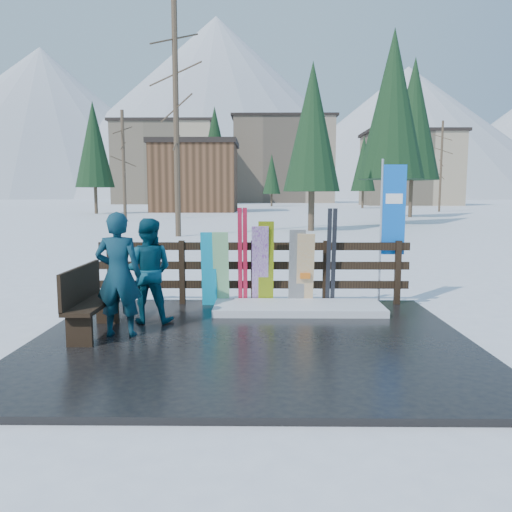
{
  "coord_description": "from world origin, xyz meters",
  "views": [
    {
      "loc": [
        0.14,
        -6.71,
        2.04
      ],
      "look_at": [
        0.05,
        1.0,
        1.1
      ],
      "focal_mm": 35.0,
      "sensor_mm": 36.0,
      "label": 1
    }
  ],
  "objects_px": {
    "rental_flag": "(391,215)",
    "person_back": "(148,271)",
    "snowboard_3": "(260,266)",
    "bench": "(89,298)",
    "person_front": "(119,275)",
    "snowboard_0": "(209,269)",
    "snowboard_2": "(266,264)",
    "snowboard_5": "(305,270)",
    "snowboard_4": "(297,268)",
    "snowboard_1": "(221,269)"
  },
  "relations": [
    {
      "from": "snowboard_3",
      "to": "person_back",
      "type": "height_order",
      "value": "person_back"
    },
    {
      "from": "bench",
      "to": "person_front",
      "type": "relative_size",
      "value": 0.86
    },
    {
      "from": "bench",
      "to": "person_back",
      "type": "relative_size",
      "value": 0.93
    },
    {
      "from": "snowboard_3",
      "to": "bench",
      "type": "bearing_deg",
      "value": -143.23
    },
    {
      "from": "snowboard_0",
      "to": "person_front",
      "type": "relative_size",
      "value": 0.77
    },
    {
      "from": "snowboard_1",
      "to": "bench",
      "type": "bearing_deg",
      "value": -133.71
    },
    {
      "from": "snowboard_2",
      "to": "snowboard_4",
      "type": "relative_size",
      "value": 1.12
    },
    {
      "from": "bench",
      "to": "person_back",
      "type": "xyz_separation_m",
      "value": [
        0.69,
        0.69,
        0.29
      ]
    },
    {
      "from": "rental_flag",
      "to": "person_front",
      "type": "height_order",
      "value": "rental_flag"
    },
    {
      "from": "rental_flag",
      "to": "snowboard_4",
      "type": "bearing_deg",
      "value": -170.91
    },
    {
      "from": "snowboard_5",
      "to": "person_back",
      "type": "bearing_deg",
      "value": -156.15
    },
    {
      "from": "snowboard_3",
      "to": "person_front",
      "type": "height_order",
      "value": "person_front"
    },
    {
      "from": "snowboard_0",
      "to": "snowboard_5",
      "type": "bearing_deg",
      "value": 0.0
    },
    {
      "from": "snowboard_5",
      "to": "rental_flag",
      "type": "bearing_deg",
      "value": 9.95
    },
    {
      "from": "snowboard_0",
      "to": "snowboard_2",
      "type": "height_order",
      "value": "snowboard_2"
    },
    {
      "from": "snowboard_2",
      "to": "person_back",
      "type": "distance_m",
      "value": 2.15
    },
    {
      "from": "snowboard_2",
      "to": "snowboard_4",
      "type": "bearing_deg",
      "value": -0.0
    },
    {
      "from": "snowboard_5",
      "to": "rental_flag",
      "type": "height_order",
      "value": "rental_flag"
    },
    {
      "from": "snowboard_0",
      "to": "snowboard_4",
      "type": "bearing_deg",
      "value": 0.0
    },
    {
      "from": "bench",
      "to": "person_front",
      "type": "bearing_deg",
      "value": -10.34
    },
    {
      "from": "snowboard_0",
      "to": "snowboard_5",
      "type": "distance_m",
      "value": 1.7
    },
    {
      "from": "snowboard_1",
      "to": "snowboard_5",
      "type": "height_order",
      "value": "snowboard_1"
    },
    {
      "from": "snowboard_1",
      "to": "person_back",
      "type": "distance_m",
      "value": 1.53
    },
    {
      "from": "snowboard_1",
      "to": "rental_flag",
      "type": "bearing_deg",
      "value": 5.1
    },
    {
      "from": "snowboard_2",
      "to": "snowboard_4",
      "type": "distance_m",
      "value": 0.55
    },
    {
      "from": "snowboard_5",
      "to": "rental_flag",
      "type": "distance_m",
      "value": 1.83
    },
    {
      "from": "snowboard_0",
      "to": "bench",
      "type": "bearing_deg",
      "value": -129.93
    },
    {
      "from": "snowboard_5",
      "to": "person_front",
      "type": "bearing_deg",
      "value": -145.54
    },
    {
      "from": "snowboard_2",
      "to": "person_back",
      "type": "height_order",
      "value": "person_back"
    },
    {
      "from": "snowboard_1",
      "to": "person_front",
      "type": "relative_size",
      "value": 0.78
    },
    {
      "from": "snowboard_1",
      "to": "snowboard_2",
      "type": "height_order",
      "value": "snowboard_2"
    },
    {
      "from": "snowboard_5",
      "to": "person_front",
      "type": "height_order",
      "value": "person_front"
    },
    {
      "from": "person_back",
      "to": "snowboard_3",
      "type": "bearing_deg",
      "value": -145.41
    },
    {
      "from": "snowboard_0",
      "to": "rental_flag",
      "type": "relative_size",
      "value": 0.51
    },
    {
      "from": "person_back",
      "to": "snowboard_5",
      "type": "bearing_deg",
      "value": -154.41
    },
    {
      "from": "rental_flag",
      "to": "person_back",
      "type": "bearing_deg",
      "value": -161.17
    },
    {
      "from": "snowboard_2",
      "to": "rental_flag",
      "type": "height_order",
      "value": "rental_flag"
    },
    {
      "from": "bench",
      "to": "snowboard_5",
      "type": "xyz_separation_m",
      "value": [
        3.21,
        1.81,
        0.14
      ]
    },
    {
      "from": "rental_flag",
      "to": "snowboard_5",
      "type": "bearing_deg",
      "value": -170.05
    },
    {
      "from": "snowboard_2",
      "to": "snowboard_5",
      "type": "height_order",
      "value": "snowboard_2"
    },
    {
      "from": "snowboard_0",
      "to": "snowboard_2",
      "type": "relative_size",
      "value": 0.86
    },
    {
      "from": "snowboard_2",
      "to": "snowboard_5",
      "type": "xyz_separation_m",
      "value": [
        0.69,
        0.0,
        -0.11
      ]
    },
    {
      "from": "snowboard_1",
      "to": "snowboard_5",
      "type": "xyz_separation_m",
      "value": [
        1.49,
        0.0,
        -0.01
      ]
    },
    {
      "from": "bench",
      "to": "snowboard_1",
      "type": "relative_size",
      "value": 1.11
    },
    {
      "from": "snowboard_5",
      "to": "person_front",
      "type": "distance_m",
      "value": 3.35
    },
    {
      "from": "snowboard_4",
      "to": "rental_flag",
      "type": "bearing_deg",
      "value": 9.09
    },
    {
      "from": "snowboard_1",
      "to": "snowboard_3",
      "type": "height_order",
      "value": "snowboard_3"
    },
    {
      "from": "rental_flag",
      "to": "person_back",
      "type": "xyz_separation_m",
      "value": [
        -4.06,
        -1.39,
        -0.8
      ]
    },
    {
      "from": "snowboard_3",
      "to": "snowboard_2",
      "type": "bearing_deg",
      "value": 0.0
    },
    {
      "from": "bench",
      "to": "person_back",
      "type": "distance_m",
      "value": 1.02
    }
  ]
}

